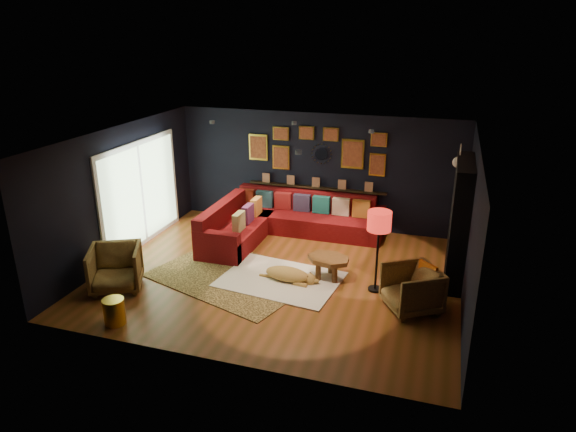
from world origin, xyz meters
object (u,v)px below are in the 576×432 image
(coffee_table, at_px, (328,261))
(gold_stool, at_px, (114,311))
(pouf, at_px, (225,247))
(orange_chair, at_px, (423,283))
(sectional, at_px, (278,222))
(armchair_right, at_px, (412,287))
(dog, at_px, (287,272))
(floor_lamp, at_px, (379,225))
(armchair_left, at_px, (115,266))

(coffee_table, relative_size, gold_stool, 2.23)
(pouf, bearing_deg, gold_stool, -102.21)
(orange_chair, bearing_deg, sectional, -173.74)
(armchair_right, relative_size, orange_chair, 1.03)
(coffee_table, relative_size, pouf, 1.70)
(pouf, bearing_deg, sectional, 62.87)
(sectional, bearing_deg, pouf, -117.13)
(armchair_right, height_order, gold_stool, armchair_right)
(sectional, xyz_separation_m, pouf, (-0.69, -1.34, -0.12))
(sectional, relative_size, pouf, 6.25)
(pouf, relative_size, dog, 0.48)
(armchair_right, bearing_deg, floor_lamp, -158.39)
(sectional, relative_size, orange_chair, 4.29)
(pouf, distance_m, dog, 1.67)
(pouf, distance_m, floor_lamp, 3.31)
(sectional, xyz_separation_m, armchair_left, (-1.94, -3.17, 0.11))
(pouf, height_order, armchair_left, armchair_left)
(armchair_left, bearing_deg, coffee_table, -3.55)
(armchair_left, xyz_separation_m, dog, (2.78, 1.17, -0.24))
(pouf, bearing_deg, armchair_left, -124.24)
(pouf, xyz_separation_m, armchair_right, (3.75, -1.00, 0.20))
(coffee_table, distance_m, armchair_left, 3.77)
(orange_chair, distance_m, floor_lamp, 1.18)
(armchair_left, relative_size, orange_chair, 1.09)
(coffee_table, bearing_deg, gold_stool, -138.74)
(sectional, relative_size, dog, 3.00)
(sectional, bearing_deg, armchair_right, -37.31)
(gold_stool, distance_m, orange_chair, 4.91)
(armchair_right, bearing_deg, coffee_table, -145.03)
(pouf, xyz_separation_m, gold_stool, (-0.61, -2.82, 0.00))
(sectional, bearing_deg, orange_chair, -35.05)
(sectional, height_order, pouf, sectional)
(gold_stool, height_order, orange_chair, orange_chair)
(floor_lamp, bearing_deg, gold_stool, -148.23)
(coffee_table, height_order, gold_stool, coffee_table)
(sectional, height_order, gold_stool, sectional)
(gold_stool, height_order, dog, gold_stool)
(coffee_table, height_order, floor_lamp, floor_lamp)
(coffee_table, distance_m, orange_chair, 1.79)
(armchair_left, height_order, orange_chair, armchair_left)
(sectional, distance_m, floor_lamp, 3.18)
(pouf, distance_m, gold_stool, 2.89)
(armchair_left, xyz_separation_m, orange_chair, (5.16, 0.92, 0.03))
(coffee_table, distance_m, floor_lamp, 1.26)
(gold_stool, bearing_deg, orange_chair, 22.80)
(coffee_table, height_order, armchair_left, armchair_left)
(armchair_right, bearing_deg, orange_chair, 83.66)
(coffee_table, xyz_separation_m, orange_chair, (1.69, -0.58, 0.11))
(coffee_table, bearing_deg, pouf, 171.16)
(coffee_table, relative_size, orange_chair, 1.17)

